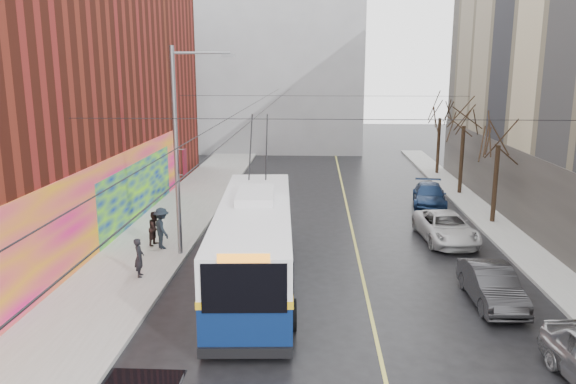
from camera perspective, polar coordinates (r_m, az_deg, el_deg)
name	(u,v)px	position (r m, az deg, el deg)	size (l,w,h in m)	color
sidewalk_left	(155,240)	(27.52, -13.34, -4.81)	(4.00, 60.00, 0.15)	gray
sidewalk_right	(519,246)	(28.09, 22.37, -5.08)	(2.00, 60.00, 0.15)	gray
lane_line	(353,233)	(28.46, 6.59, -4.12)	(0.12, 50.00, 0.01)	#BFB74C
building_far	(261,58)	(58.47, -2.74, 13.41)	(20.50, 12.10, 18.00)	gray
streetlight_pole	(180,147)	(24.12, -10.95, 4.51)	(2.65, 0.60, 9.00)	slate
catenary_wires	(273,106)	(28.12, -1.52, 8.71)	(18.00, 60.00, 0.22)	black
tree_near	(500,130)	(30.85, 20.70, 5.89)	(3.20, 3.20, 6.40)	black
tree_mid	(465,114)	(37.53, 17.50, 7.59)	(3.20, 3.20, 6.68)	black
tree_far	(441,108)	(44.33, 15.24, 8.26)	(3.20, 3.20, 6.57)	black
pigeons_flying	(279,95)	(23.97, -0.91, 9.87)	(3.60, 2.17, 2.41)	slate
trolleybus	(255,241)	(21.50, -3.39, -4.98)	(3.52, 12.72, 5.97)	#091A45
parked_car_b	(492,285)	(21.15, 19.99, -8.89)	(1.42, 4.08, 1.34)	#28282A
parked_car_c	(446,227)	(27.81, 15.72, -3.47)	(2.24, 4.86, 1.35)	#B9BABC
parked_car_d	(429,196)	(34.42, 14.17, -0.35)	(1.88, 4.61, 1.34)	#15284C
following_car	(255,194)	(33.71, -3.35, -0.16)	(1.70, 4.24, 1.44)	silver
pedestrian_a	(139,258)	(22.64, -14.88, -6.46)	(0.56, 0.37, 1.54)	black
pedestrian_b	(155,228)	(26.41, -13.34, -3.60)	(0.76, 0.59, 1.57)	black
pedestrian_c	(162,228)	(25.80, -12.70, -3.60)	(1.21, 0.69, 1.87)	black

